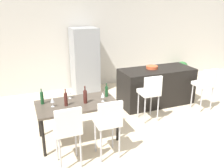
# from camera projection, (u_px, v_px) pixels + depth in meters

# --- Properties ---
(ground_plane) EXTENTS (10.00, 10.00, 0.00)m
(ground_plane) POSITION_uv_depth(u_px,v_px,m) (166.00, 119.00, 5.33)
(ground_plane) COLOR beige
(back_wall) EXTENTS (10.00, 0.12, 2.90)m
(back_wall) POSITION_uv_depth(u_px,v_px,m) (117.00, 38.00, 7.39)
(back_wall) COLOR beige
(back_wall) RESTS_ON ground_plane
(kitchen_island) EXTENTS (1.86, 0.81, 0.92)m
(kitchen_island) POSITION_uv_depth(u_px,v_px,m) (156.00, 86.00, 6.06)
(kitchen_island) COLOR black
(kitchen_island) RESTS_ON ground_plane
(bar_chair_left) EXTENTS (0.41, 0.41, 1.05)m
(bar_chair_left) POSITION_uv_depth(u_px,v_px,m) (150.00, 91.00, 5.07)
(bar_chair_left) COLOR white
(bar_chair_left) RESTS_ON ground_plane
(bar_chair_middle) EXTENTS (0.41, 0.41, 1.05)m
(bar_chair_middle) POSITION_uv_depth(u_px,v_px,m) (206.00, 83.00, 5.59)
(bar_chair_middle) COLOR white
(bar_chair_middle) RESTS_ON ground_plane
(dining_table) EXTENTS (1.47, 0.80, 0.74)m
(dining_table) POSITION_uv_depth(u_px,v_px,m) (77.00, 106.00, 4.39)
(dining_table) COLOR #4C4238
(dining_table) RESTS_ON ground_plane
(dining_chair_near) EXTENTS (0.40, 0.40, 1.05)m
(dining_chair_near) POSITION_uv_depth(u_px,v_px,m) (68.00, 128.00, 3.60)
(dining_chair_near) COLOR white
(dining_chair_near) RESTS_ON ground_plane
(dining_chair_far) EXTENTS (0.41, 0.41, 1.05)m
(dining_chair_far) POSITION_uv_depth(u_px,v_px,m) (108.00, 120.00, 3.83)
(dining_chair_far) COLOR white
(dining_chair_far) RESTS_ON ground_plane
(wine_bottle_inner) EXTENTS (0.06, 0.06, 0.32)m
(wine_bottle_inner) POSITION_uv_depth(u_px,v_px,m) (66.00, 99.00, 4.22)
(wine_bottle_inner) COLOR #471E19
(wine_bottle_inner) RESTS_ON dining_table
(wine_bottle_near) EXTENTS (0.07, 0.07, 0.33)m
(wine_bottle_near) POSITION_uv_depth(u_px,v_px,m) (85.00, 97.00, 4.33)
(wine_bottle_near) COLOR #471E19
(wine_bottle_near) RESTS_ON dining_table
(wine_bottle_right) EXTENTS (0.06, 0.06, 0.29)m
(wine_bottle_right) POSITION_uv_depth(u_px,v_px,m) (42.00, 98.00, 4.29)
(wine_bottle_right) COLOR #194723
(wine_bottle_right) RESTS_ON dining_table
(wine_bottle_corner) EXTENTS (0.06, 0.06, 0.27)m
(wine_bottle_corner) POSITION_uv_depth(u_px,v_px,m) (107.00, 91.00, 4.64)
(wine_bottle_corner) COLOR #194723
(wine_bottle_corner) RESTS_ON dining_table
(wine_glass_left) EXTENTS (0.07, 0.07, 0.17)m
(wine_glass_left) POSITION_uv_depth(u_px,v_px,m) (103.00, 95.00, 4.40)
(wine_glass_left) COLOR silver
(wine_glass_left) RESTS_ON dining_table
(wine_glass_middle) EXTENTS (0.07, 0.07, 0.17)m
(wine_glass_middle) POSITION_uv_depth(u_px,v_px,m) (70.00, 92.00, 4.54)
(wine_glass_middle) COLOR silver
(wine_glass_middle) RESTS_ON dining_table
(wine_glass_far) EXTENTS (0.07, 0.07, 0.17)m
(wine_glass_far) POSITION_uv_depth(u_px,v_px,m) (52.00, 100.00, 4.18)
(wine_glass_far) COLOR silver
(wine_glass_far) RESTS_ON dining_table
(refrigerator) EXTENTS (0.72, 0.68, 1.84)m
(refrigerator) POSITION_uv_depth(u_px,v_px,m) (85.00, 61.00, 6.76)
(refrigerator) COLOR #939699
(refrigerator) RESTS_ON ground_plane
(fruit_bowl) EXTENTS (0.29, 0.29, 0.07)m
(fruit_bowl) POSITION_uv_depth(u_px,v_px,m) (152.00, 67.00, 5.94)
(fruit_bowl) COLOR #C6512D
(fruit_bowl) RESTS_ON kitchen_island
(potted_plant) EXTENTS (0.38, 0.38, 0.58)m
(potted_plant) POSITION_uv_depth(u_px,v_px,m) (182.00, 68.00, 8.14)
(potted_plant) COLOR beige
(potted_plant) RESTS_ON ground_plane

